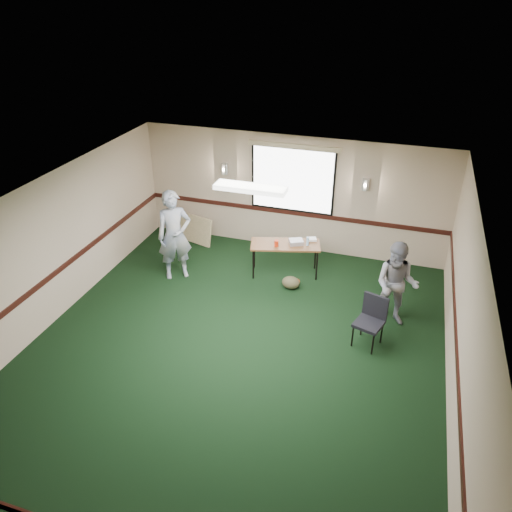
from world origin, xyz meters
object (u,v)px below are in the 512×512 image
(conference_chair, at_px, (371,317))
(person_left, at_px, (174,235))
(folding_table, at_px, (285,246))
(projector, at_px, (296,242))
(person_right, at_px, (396,284))

(conference_chair, relative_size, person_left, 0.47)
(conference_chair, xyz_separation_m, person_left, (-4.19, 1.01, 0.43))
(folding_table, bearing_deg, projector, 2.23)
(conference_chair, bearing_deg, folding_table, 156.03)
(projector, relative_size, conference_chair, 0.30)
(projector, xyz_separation_m, conference_chair, (1.80, -1.86, -0.24))
(person_left, bearing_deg, conference_chair, -48.77)
(person_left, bearing_deg, folding_table, -15.48)
(folding_table, height_order, person_left, person_left)
(conference_chair, height_order, person_left, person_left)
(projector, bearing_deg, conference_chair, -71.38)
(folding_table, height_order, person_right, person_right)
(projector, bearing_deg, folding_table, 172.11)
(conference_chair, xyz_separation_m, person_right, (0.33, 0.73, 0.28))
(person_left, height_order, person_right, person_left)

